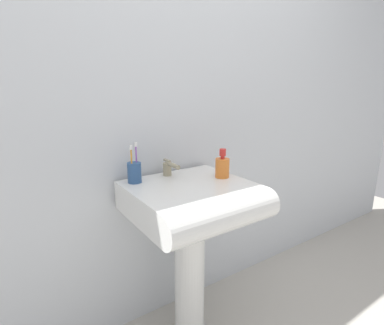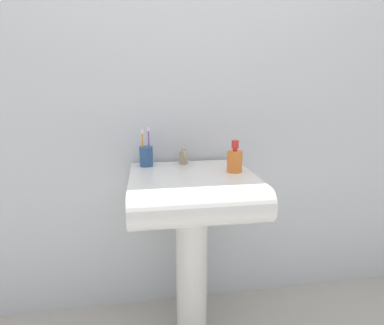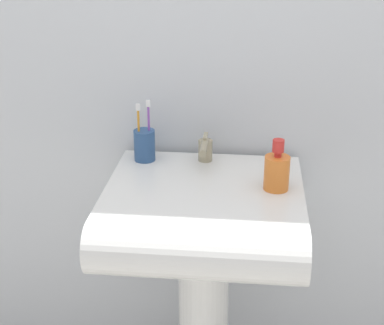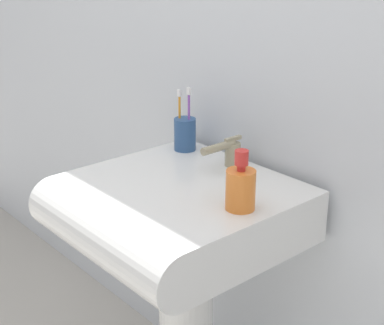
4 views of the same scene
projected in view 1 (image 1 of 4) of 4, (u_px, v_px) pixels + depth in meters
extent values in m
cube|color=silver|center=(158.00, 103.00, 1.53)|extent=(5.00, 0.05, 2.40)
cylinder|color=white|center=(189.00, 276.00, 1.52)|extent=(0.15, 0.15, 0.70)
cube|color=white|center=(189.00, 198.00, 1.41)|extent=(0.55, 0.48, 0.14)
cylinder|color=white|center=(222.00, 216.00, 1.22)|extent=(0.55, 0.14, 0.14)
cylinder|color=tan|center=(167.00, 169.00, 1.52)|extent=(0.04, 0.04, 0.07)
cylinder|color=tan|center=(173.00, 165.00, 1.47)|extent=(0.02, 0.11, 0.02)
cube|color=tan|center=(167.00, 161.00, 1.51)|extent=(0.01, 0.06, 0.01)
cylinder|color=#2D5184|center=(134.00, 173.00, 1.41)|extent=(0.06, 0.06, 0.10)
cylinder|color=orange|center=(132.00, 165.00, 1.38)|extent=(0.01, 0.01, 0.15)
cube|color=white|center=(131.00, 147.00, 1.36)|extent=(0.01, 0.01, 0.02)
cylinder|color=purple|center=(137.00, 163.00, 1.41)|extent=(0.01, 0.01, 0.16)
cube|color=white|center=(136.00, 144.00, 1.39)|extent=(0.01, 0.01, 0.02)
cylinder|color=orange|center=(223.00, 168.00, 1.49)|extent=(0.07, 0.07, 0.10)
cylinder|color=red|center=(223.00, 157.00, 1.47)|extent=(0.02, 0.02, 0.01)
cylinder|color=red|center=(223.00, 152.00, 1.47)|extent=(0.03, 0.03, 0.03)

